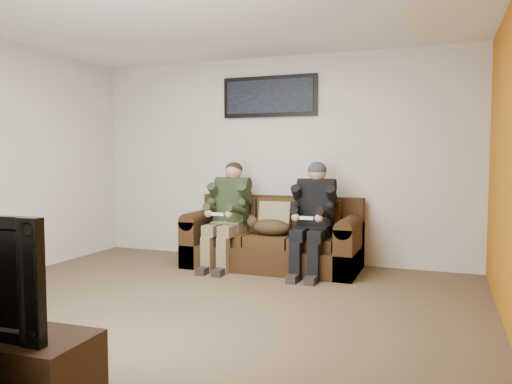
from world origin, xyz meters
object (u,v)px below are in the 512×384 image
at_px(person_left, 228,209).
at_px(cat, 269,227).
at_px(framed_poster, 269,97).
at_px(person_right, 313,212).
at_px(sofa, 274,241).

relative_size(person_left, cat, 1.93).
xyz_separation_m(cat, framed_poster, (-0.20, 0.58, 1.59)).
relative_size(person_left, person_right, 0.99).
bearing_deg(framed_poster, person_right, -37.71).
xyz_separation_m(sofa, person_right, (0.53, -0.17, 0.39)).
xyz_separation_m(person_right, framed_poster, (-0.73, 0.56, 1.39)).
bearing_deg(cat, person_right, 1.76).
bearing_deg(person_left, person_right, 0.02).
relative_size(sofa, person_right, 1.61).
xyz_separation_m(person_left, cat, (0.53, -0.02, -0.19)).
bearing_deg(sofa, framed_poster, 117.00).
bearing_deg(person_right, cat, -178.24).
xyz_separation_m(sofa, cat, (0.00, -0.19, 0.19)).
relative_size(sofa, person_left, 1.62).
distance_m(person_left, framed_poster, 1.54).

